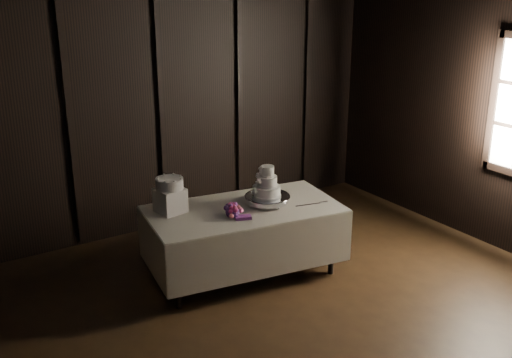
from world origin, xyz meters
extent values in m
cube|color=black|center=(0.00, 3.52, 1.50)|extent=(6.04, 0.04, 3.04)
cube|color=beige|center=(0.15, 1.82, 0.76)|extent=(2.11, 1.31, 0.01)
cube|color=white|center=(0.15, 1.82, 0.35)|extent=(1.94, 1.17, 0.71)
cylinder|color=silver|center=(0.42, 1.79, 0.81)|extent=(0.59, 0.59, 0.09)
cylinder|color=white|center=(0.42, 1.79, 0.90)|extent=(0.27, 0.27, 0.11)
cylinder|color=white|center=(0.42, 1.79, 1.01)|extent=(0.20, 0.20, 0.11)
cylinder|color=white|center=(0.42, 1.79, 1.12)|extent=(0.14, 0.14, 0.11)
cube|color=white|center=(-0.53, 2.14, 0.89)|extent=(0.30, 0.30, 0.25)
cylinder|color=white|center=(-0.53, 2.14, 1.07)|extent=(0.29, 0.29, 0.11)
cube|color=silver|center=(0.75, 1.52, 0.77)|extent=(0.37, 0.11, 0.01)
camera|label=1|loc=(-2.86, -3.08, 3.07)|focal=42.00mm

